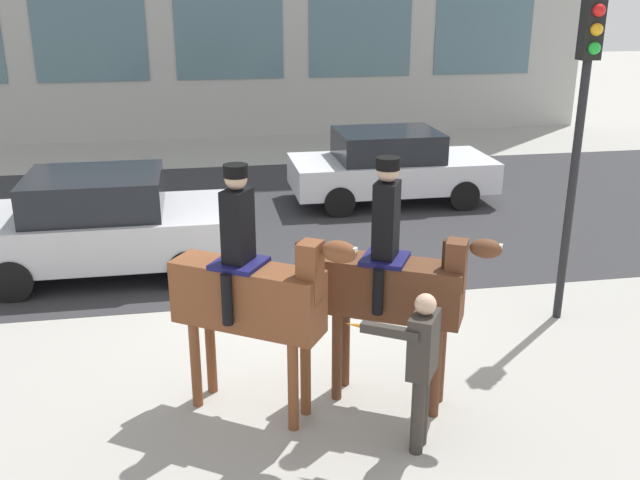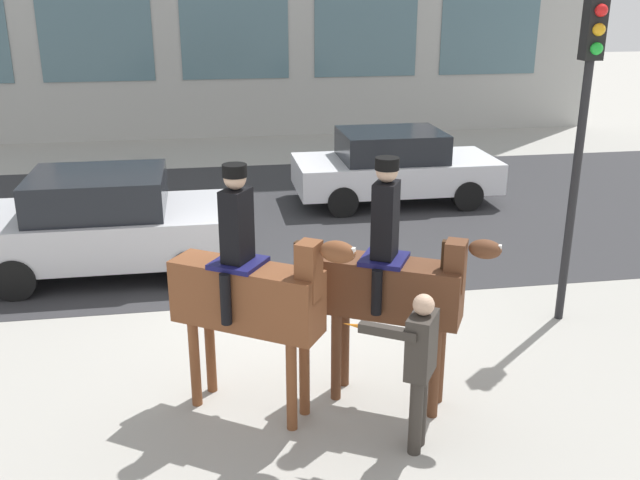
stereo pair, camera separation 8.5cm
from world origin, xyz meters
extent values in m
plane|color=#9E9B93|center=(0.00, 0.00, 0.00)|extent=(80.00, 80.00, 0.00)
cube|color=#2D2D30|center=(0.00, 4.75, 0.00)|extent=(22.19, 8.50, 0.01)
cube|color=slate|center=(-3.90, 12.83, 2.99)|extent=(3.12, 0.02, 2.51)
cube|color=slate|center=(0.00, 12.83, 2.99)|extent=(3.12, 0.02, 2.51)
cube|color=slate|center=(3.90, 12.83, 2.99)|extent=(3.12, 0.02, 2.51)
cube|color=slate|center=(7.81, 12.83, 2.99)|extent=(3.12, 0.02, 2.51)
cube|color=brown|center=(-0.72, -2.14, 1.31)|extent=(1.56, 1.22, 0.66)
cylinder|color=brown|center=(-0.16, -2.32, 0.49)|extent=(0.11, 0.11, 0.98)
cylinder|color=brown|center=(-0.33, -2.58, 0.49)|extent=(0.11, 0.11, 0.98)
cylinder|color=brown|center=(-1.12, -1.71, 0.49)|extent=(0.11, 0.11, 0.98)
cylinder|color=brown|center=(-1.28, -1.97, 0.49)|extent=(0.11, 0.11, 0.98)
cube|color=brown|center=(-0.14, -2.52, 1.70)|extent=(0.30, 0.31, 0.58)
cube|color=#382314|center=(-0.24, -2.45, 1.72)|extent=(0.08, 0.09, 0.52)
ellipsoid|color=brown|center=(0.11, -2.68, 1.93)|extent=(0.41, 0.36, 0.21)
cube|color=silver|center=(0.20, -2.74, 1.95)|extent=(0.13, 0.11, 0.09)
cylinder|color=#382314|center=(-1.42, -1.69, 1.20)|extent=(0.09, 0.09, 0.55)
cube|color=#14144C|center=(-0.79, -2.10, 1.66)|extent=(0.66, 0.66, 0.05)
cube|color=black|center=(-0.79, -2.10, 2.05)|extent=(0.36, 0.39, 0.73)
sphere|color=#D1A889|center=(-0.79, -2.10, 2.53)|extent=(0.22, 0.22, 0.22)
cylinder|color=black|center=(-0.79, -2.10, 2.60)|extent=(0.24, 0.24, 0.12)
cylinder|color=black|center=(-0.64, -1.87, 1.37)|extent=(0.11, 0.11, 0.53)
cylinder|color=black|center=(-0.93, -2.33, 1.37)|extent=(0.11, 0.11, 0.53)
cube|color=#59331E|center=(0.76, -2.21, 1.32)|extent=(1.51, 1.09, 0.60)
cylinder|color=#59331E|center=(1.30, -2.32, 0.51)|extent=(0.11, 0.11, 1.02)
cylinder|color=#59331E|center=(1.15, -2.59, 0.51)|extent=(0.11, 0.11, 1.02)
cylinder|color=#59331E|center=(0.36, -1.82, 0.51)|extent=(0.11, 0.11, 1.02)
cylinder|color=#59331E|center=(0.22, -2.09, 0.51)|extent=(0.11, 0.11, 1.02)
cube|color=#59331E|center=(1.33, -2.51, 1.66)|extent=(0.29, 0.31, 0.50)
cube|color=#382314|center=(1.22, -2.46, 1.68)|extent=(0.07, 0.09, 0.45)
ellipsoid|color=#59331E|center=(1.57, -2.65, 1.86)|extent=(0.37, 0.33, 0.19)
cube|color=silver|center=(1.65, -2.69, 1.88)|extent=(0.12, 0.10, 0.08)
cylinder|color=#382314|center=(0.07, -1.84, 1.21)|extent=(0.09, 0.09, 0.55)
cube|color=#14144C|center=(0.69, -2.17, 1.63)|extent=(0.62, 0.63, 0.05)
cube|color=black|center=(0.69, -2.17, 2.05)|extent=(0.35, 0.39, 0.78)
sphere|color=#D1A889|center=(0.69, -2.17, 2.55)|extent=(0.22, 0.22, 0.22)
cylinder|color=black|center=(0.69, -2.17, 2.63)|extent=(0.24, 0.24, 0.12)
cylinder|color=black|center=(0.82, -1.93, 1.38)|extent=(0.11, 0.11, 0.48)
cylinder|color=black|center=(0.56, -2.41, 1.38)|extent=(0.11, 0.11, 0.48)
cylinder|color=#332D28|center=(0.78, -3.17, 0.41)|extent=(0.13, 0.13, 0.82)
cylinder|color=#332D28|center=(0.87, -3.04, 0.41)|extent=(0.13, 0.13, 0.82)
cube|color=#332D28|center=(0.83, -3.10, 1.13)|extent=(0.40, 0.46, 0.62)
sphere|color=#D1A889|center=(0.83, -3.10, 1.53)|extent=(0.20, 0.20, 0.20)
cube|color=#332D28|center=(0.50, -3.11, 1.29)|extent=(0.51, 0.37, 0.09)
cone|color=orange|center=(0.20, -2.93, 1.29)|extent=(0.18, 0.13, 0.04)
cube|color=#B7B7BC|center=(-2.60, 2.17, 0.66)|extent=(4.02, 1.93, 0.70)
cube|color=black|center=(-2.70, 2.17, 1.31)|extent=(2.01, 1.70, 0.59)
cylinder|color=black|center=(-1.36, 1.28, 0.31)|extent=(0.62, 0.23, 0.62)
cylinder|color=black|center=(-1.36, 3.06, 0.31)|extent=(0.62, 0.23, 0.62)
cylinder|color=black|center=(-3.85, 1.28, 0.31)|extent=(0.62, 0.23, 0.62)
cylinder|color=black|center=(-3.85, 3.06, 0.31)|extent=(0.62, 0.23, 0.62)
cube|color=silver|center=(2.85, 5.27, 0.61)|extent=(4.15, 1.87, 0.62)
cube|color=black|center=(2.75, 5.27, 1.21)|extent=(2.08, 1.65, 0.58)
cylinder|color=black|center=(4.14, 4.41, 0.31)|extent=(0.61, 0.22, 0.61)
cylinder|color=black|center=(4.14, 6.13, 0.31)|extent=(0.61, 0.22, 0.61)
cylinder|color=black|center=(1.56, 4.41, 0.31)|extent=(0.61, 0.22, 0.61)
cylinder|color=black|center=(1.56, 6.13, 0.31)|extent=(0.61, 0.22, 0.61)
cylinder|color=black|center=(3.59, -0.60, 1.71)|extent=(0.11, 0.11, 3.43)
cube|color=black|center=(3.59, -0.60, 3.79)|extent=(0.24, 0.19, 0.72)
sphere|color=red|center=(3.59, -0.71, 4.00)|extent=(0.15, 0.15, 0.15)
sphere|color=orange|center=(3.59, -0.71, 3.79)|extent=(0.15, 0.15, 0.15)
sphere|color=green|center=(3.59, -0.71, 3.57)|extent=(0.15, 0.15, 0.15)
camera|label=1|loc=(-1.15, -8.75, 4.23)|focal=40.00mm
camera|label=2|loc=(-1.07, -8.77, 4.23)|focal=40.00mm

